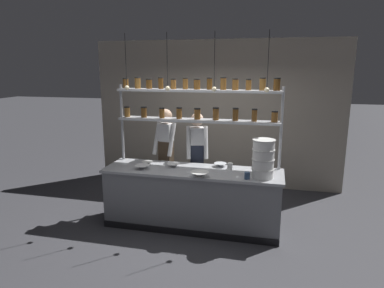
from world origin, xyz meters
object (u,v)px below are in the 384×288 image
object	(u,v)px
chef_center	(197,155)
prep_bowl_near_left	(142,167)
container_stack	(263,159)
serving_cup_front	(230,166)
prep_bowl_center_back	(174,165)
prep_bowl_far_left	(200,174)
serving_cup_by_board	(247,176)
spice_shelf_unit	(198,107)
chef_left	(166,152)
prep_bowl_center_front	(148,163)
prep_bowl_near_right	(220,165)

from	to	relation	value
chef_center	prep_bowl_near_left	size ratio (longest dim) A/B	7.64
container_stack	serving_cup_front	world-z (taller)	container_stack
prep_bowl_center_back	serving_cup_front	world-z (taller)	serving_cup_front
container_stack	prep_bowl_near_left	xyz separation A→B (m)	(-1.82, 0.00, -0.25)
container_stack	serving_cup_front	bearing A→B (deg)	150.34
prep_bowl_far_left	serving_cup_by_board	xyz separation A→B (m)	(0.67, 0.06, 0.01)
spice_shelf_unit	chef_center	world-z (taller)	spice_shelf_unit
chef_left	serving_cup_by_board	world-z (taller)	chef_left
prep_bowl_center_front	prep_bowl_far_left	distance (m)	1.04
serving_cup_front	prep_bowl_near_left	bearing A→B (deg)	-167.82
chef_left	prep_bowl_center_front	xyz separation A→B (m)	(-0.16, -0.46, -0.09)
spice_shelf_unit	prep_bowl_center_back	distance (m)	0.99
container_stack	serving_cup_by_board	bearing A→B (deg)	-151.39
prep_bowl_center_front	chef_center	bearing A→B (deg)	33.73
spice_shelf_unit	prep_bowl_near_left	distance (m)	1.27
prep_bowl_far_left	prep_bowl_center_front	bearing A→B (deg)	156.23
prep_bowl_near_left	chef_left	bearing A→B (deg)	77.75
chef_left	serving_cup_by_board	xyz separation A→B (m)	(1.45, -0.83, -0.06)
prep_bowl_far_left	spice_shelf_unit	bearing A→B (deg)	104.96
container_stack	serving_cup_front	xyz separation A→B (m)	(-0.50, 0.28, -0.23)
prep_bowl_center_front	prep_bowl_near_right	xyz separation A→B (m)	(1.16, 0.16, 0.00)
spice_shelf_unit	prep_bowl_near_left	world-z (taller)	spice_shelf_unit
chef_left	prep_bowl_far_left	bearing A→B (deg)	-37.10
chef_left	prep_bowl_far_left	world-z (taller)	chef_left
chef_left	container_stack	distance (m)	1.82
chef_left	prep_bowl_center_back	xyz separation A→B (m)	(0.28, -0.50, -0.08)
prep_bowl_center_back	serving_cup_front	size ratio (longest dim) A/B	2.06
spice_shelf_unit	prep_bowl_far_left	xyz separation A→B (m)	(0.17, -0.64, -0.89)
spice_shelf_unit	prep_bowl_near_left	bearing A→B (deg)	-148.36
spice_shelf_unit	prep_bowl_near_right	bearing A→B (deg)	-9.73
prep_bowl_near_left	serving_cup_front	distance (m)	1.35
serving_cup_by_board	prep_bowl_center_front	bearing A→B (deg)	167.37
prep_bowl_far_left	serving_cup_by_board	distance (m)	0.67
chef_center	container_stack	xyz separation A→B (m)	(1.11, -0.72, 0.21)
serving_cup_by_board	chef_center	bearing A→B (deg)	137.35
prep_bowl_center_front	serving_cup_front	xyz separation A→B (m)	(1.33, 0.03, 0.03)
serving_cup_front	serving_cup_by_board	xyz separation A→B (m)	(0.29, -0.40, -0.00)
prep_bowl_center_front	serving_cup_by_board	distance (m)	1.66
spice_shelf_unit	chef_left	bearing A→B (deg)	158.71
prep_bowl_center_front	chef_left	bearing A→B (deg)	70.41
chef_left	serving_cup_front	bearing A→B (deg)	-9.11
serving_cup_front	prep_bowl_center_front	bearing A→B (deg)	-178.54
container_stack	prep_bowl_center_front	world-z (taller)	container_stack
prep_bowl_far_left	serving_cup_front	bearing A→B (deg)	50.35
chef_left	prep_bowl_near_left	bearing A→B (deg)	-91.06
prep_bowl_near_left	prep_bowl_far_left	xyz separation A→B (m)	(0.94, -0.17, 0.01)
prep_bowl_near_left	serving_cup_by_board	size ratio (longest dim) A/B	2.27
prep_bowl_near_right	serving_cup_front	bearing A→B (deg)	-36.65
prep_bowl_far_left	prep_bowl_near_left	bearing A→B (deg)	169.86
prep_bowl_far_left	serving_cup_by_board	size ratio (longest dim) A/B	2.69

